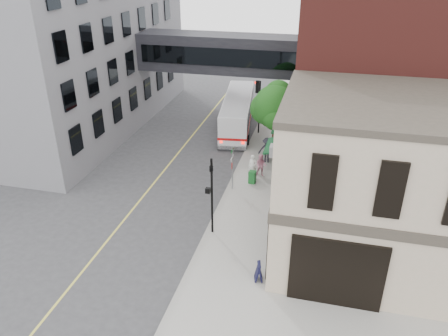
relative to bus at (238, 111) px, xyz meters
The scene contains 17 objects.
ground 18.20m from the bus, 84.71° to the right, with size 120.00×120.00×0.00m, color #38383A.
sidewalk_main 5.67m from the bus, 47.86° to the right, with size 4.00×60.00×0.15m, color gray.
corner_building 19.45m from the bus, 56.46° to the right, with size 10.19×8.12×8.45m.
brick_building 13.21m from the bus, 14.73° to the right, with size 13.76×18.00×14.00m.
opposite_building 16.39m from the bus, behind, with size 14.00×24.00×14.00m, color slate.
skyway_bridge 5.12m from the bus, behind, with size 14.00×3.18×3.00m.
traffic_signal_near 16.25m from the bus, 82.76° to the right, with size 0.44×0.22×4.60m.
traffic_signal_far 2.83m from the bus, 28.72° to the right, with size 0.53×0.28×4.50m.
street_sign_pole 11.26m from the bus, 79.43° to the right, with size 0.08×0.75×3.00m.
street_tree 6.63m from the bus, 51.38° to the right, with size 3.80×3.20×5.60m.
lane_marking 8.86m from the bus, 112.44° to the right, with size 0.12×40.00×0.01m, color #D8CC4C.
bus is the anchor object (origin of this frame).
pedestrian_a 9.59m from the bus, 71.57° to the right, with size 0.59×0.38×1.61m, color white.
pedestrian_b 9.54m from the bus, 68.00° to the right, with size 0.78×0.60×1.59m, color pink.
pedestrian_c 7.49m from the bus, 61.09° to the right, with size 1.23×0.71×1.91m, color #222129.
newspaper_box 10.52m from the bus, 72.29° to the right, with size 0.44×0.39×0.88m, color #145720.
sandwich_board 20.05m from the bus, 74.86° to the right, with size 0.34×0.53×0.95m, color black.
Camera 1 is at (5.83, -17.35, 14.27)m, focal length 35.00 mm.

